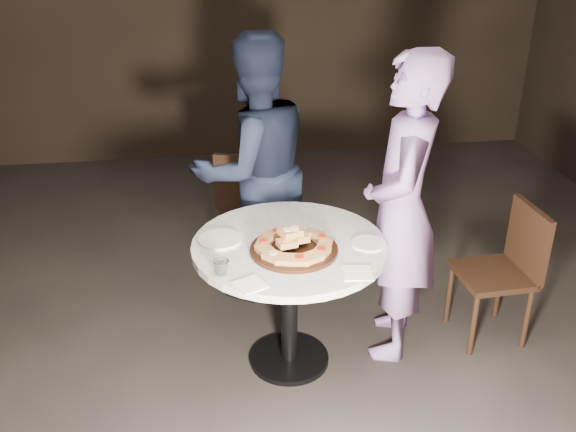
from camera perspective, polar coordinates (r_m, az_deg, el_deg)
The scene contains 13 objects.
floor at distance 3.64m, azimuth 0.21°, elevation -13.94°, with size 7.00×7.00×0.00m, color black.
table at distance 3.38m, azimuth 0.12°, elevation -4.50°, with size 1.33×1.33×0.76m.
serving_board at distance 3.23m, azimuth 0.53°, elevation -3.01°, with size 0.45×0.45×0.02m, color black.
focaccia_pile at distance 3.21m, azimuth 0.47°, elevation -2.37°, with size 0.40×0.39×0.11m.
plate_left at distance 3.35m, azimuth -6.06°, elevation -2.07°, with size 0.23×0.23×0.01m, color white.
plate_right at distance 3.32m, azimuth 7.16°, elevation -2.43°, with size 0.18×0.18×0.01m, color white.
water_glass at distance 3.04m, azimuth -5.96°, elevation -4.57°, with size 0.08×0.08×0.07m, color silver.
napkin_near at distance 2.96m, azimuth -3.37°, elevation -6.11°, with size 0.13×0.13×0.01m, color white.
napkin_far at distance 3.06m, azimuth 6.24°, elevation -5.07°, with size 0.14×0.14×0.01m, color white.
chair_far at distance 4.58m, azimuth -3.85°, elevation 1.89°, with size 0.48×0.49×0.80m.
chair_right at distance 3.90m, azimuth 18.91°, elevation -4.05°, with size 0.42×0.41×0.82m.
diner_navy at distance 3.99m, azimuth -3.08°, elevation 4.12°, with size 0.83×0.64×1.70m, color black.
diner_teal at distance 3.47m, azimuth 10.07°, elevation 0.47°, with size 0.63×0.41×1.72m, color #8268A7.
Camera 1 is at (-0.41, -2.75, 2.34)m, focal length 40.00 mm.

